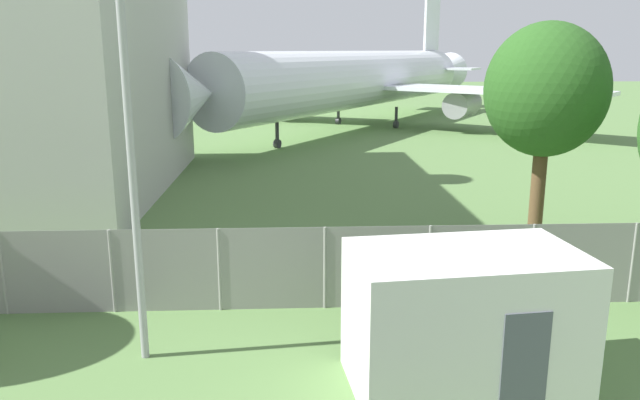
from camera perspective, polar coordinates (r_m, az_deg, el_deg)
The scene contains 5 objects.
perimeter_fence at distance 15.25m, azimuth -9.20°, elevation -6.30°, with size 56.07×0.07×2.06m.
airplane at distance 50.64m, azimuth 3.69°, elevation 10.91°, with size 33.85×41.26×12.65m.
portable_cabin at distance 12.03m, azimuth 12.98°, elevation -10.61°, with size 4.38×2.88×2.64m.
tree_behind_benches at distance 19.68m, azimuth 19.96°, elevation 9.33°, with size 3.57×3.57×6.99m.
light_mast at distance 12.31m, azimuth -17.33°, elevation 10.17°, with size 0.44×0.44×9.33m.
Camera 1 is at (1.74, -3.24, 6.18)m, focal length 35.00 mm.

